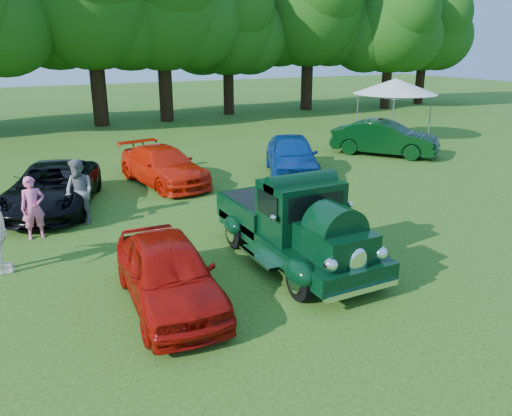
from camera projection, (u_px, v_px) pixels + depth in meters
name	position (u px, v px, depth m)	size (l,w,h in m)	color
ground	(268.00, 275.00, 11.30)	(120.00, 120.00, 0.00)	#264E12
hero_pickup	(295.00, 226.00, 11.82)	(2.42, 5.21, 2.03)	black
red_convertible	(168.00, 272.00, 9.85)	(1.63, 4.06, 1.38)	#9A0C06
back_car_black	(52.00, 187.00, 15.64)	(2.36, 5.12, 1.42)	black
back_car_orange	(164.00, 166.00, 18.49)	(1.91, 4.69, 1.36)	red
back_car_blue	(292.00, 155.00, 19.70)	(1.89, 4.69, 1.60)	navy
back_car_green	(385.00, 138.00, 23.31)	(1.69, 4.84, 1.59)	black
spectator_pink	(33.00, 208.00, 13.22)	(0.62, 0.41, 1.70)	pink
spectator_grey	(79.00, 192.00, 14.30)	(0.92, 0.72, 1.89)	slate
canopy_tent	(395.00, 87.00, 26.27)	(4.54, 4.54, 3.27)	silver
tree_line	(64.00, 8.00, 29.44)	(63.53, 9.96, 12.03)	black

